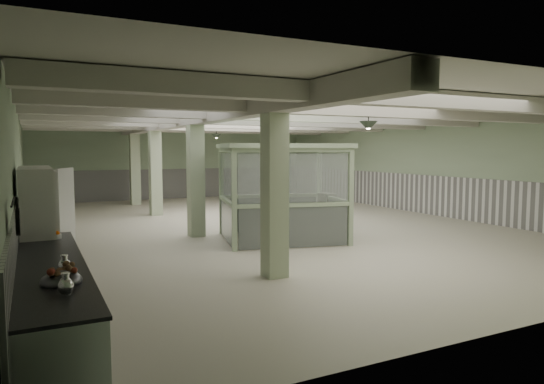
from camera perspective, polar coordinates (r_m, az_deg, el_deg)
name	(u,v)px	position (r m, az deg, el deg)	size (l,w,h in m)	color
floor	(260,225)	(16.03, -1.40, -3.91)	(20.00, 20.00, 0.00)	beige
ceiling	(260,115)	(15.88, -1.43, 9.03)	(14.00, 20.00, 0.02)	beige
wall_back	(177,163)	(25.26, -11.10, 3.37)	(14.00, 0.02, 3.60)	#9BB490
wall_left	(19,176)	(14.36, -27.62, 1.70)	(0.02, 20.00, 3.60)	#9BB490
wall_right	(422,167)	(19.86, 17.22, 2.81)	(0.02, 20.00, 3.60)	#9BB490
wainscot_left	(22,215)	(14.45, -27.35, -2.46)	(0.05, 19.90, 1.50)	silver
wainscot_right	(421,194)	(19.91, 17.09, -0.21)	(0.05, 19.90, 1.50)	silver
wainscot_back	(178,183)	(25.29, -11.05, 0.99)	(13.90, 0.05, 1.50)	silver
girder	(185,120)	(14.98, -10.22, 8.35)	(0.45, 19.90, 0.40)	beige
beam_a	(431,99)	(9.64, 18.17, 10.31)	(13.90, 0.35, 0.32)	beige
beam_b	(351,109)	(11.55, 9.30, 9.57)	(13.90, 0.35, 0.32)	beige
beam_c	(298,116)	(13.65, 3.08, 8.92)	(13.90, 0.35, 0.32)	beige
beam_d	(260,121)	(15.87, -1.43, 8.38)	(13.90, 0.35, 0.32)	beige
beam_e	(231,124)	(18.16, -4.81, 7.94)	(13.90, 0.35, 0.32)	beige
beam_f	(209,127)	(20.50, -7.42, 7.59)	(13.90, 0.35, 0.32)	beige
beam_g	(191,129)	(22.87, -9.49, 7.29)	(13.90, 0.35, 0.32)	beige
column_a	(275,185)	(9.38, 0.31, 0.80)	(0.42, 0.42, 3.60)	beige
column_b	(196,174)	(14.01, -8.97, 2.14)	(0.42, 0.42, 3.60)	beige
column_c	(155,168)	(18.84, -13.57, 2.79)	(0.42, 0.42, 3.60)	beige
column_d	(135,165)	(22.75, -15.84, 3.10)	(0.42, 0.42, 3.60)	beige
hook_rail	(13,202)	(6.78, -28.17, -1.01)	(0.02, 0.02, 1.20)	black
pendant_front	(368,126)	(11.82, 11.26, 7.64)	(0.44, 0.44, 0.22)	#2C382A
pendant_mid	(267,133)	(16.52, -0.59, 6.97)	(0.44, 0.44, 0.22)	#2C382A
pendant_back	(216,136)	(21.12, -6.57, 6.51)	(0.44, 0.44, 0.22)	#2C382A
prep_counter	(50,294)	(7.62, -24.62, -10.90)	(0.92, 5.31, 0.91)	silver
pitcher_near	(66,284)	(5.85, -23.10, -9.94)	(0.17, 0.19, 0.25)	silver
pitcher_far	(65,264)	(6.84, -23.21, -7.83)	(0.16, 0.19, 0.24)	silver
veg_colander	(61,275)	(6.33, -23.56, -8.97)	(0.47, 0.47, 0.22)	#414146
orange_bowl	(55,237)	(9.46, -24.20, -4.86)	(0.23, 0.23, 0.08)	#B2B2B7
skillet_near	(18,222)	(6.51, -27.72, -3.16)	(0.32, 0.32, 0.04)	black
skillet_far	(18,219)	(6.78, -27.68, -2.85)	(0.28, 0.28, 0.04)	black
walkin_cooler	(39,224)	(10.45, -25.77, -3.40)	(0.93, 2.29, 2.10)	silver
guard_booth	(282,175)	(13.31, 1.16, 1.97)	(3.83, 3.46, 2.64)	#9FB691
filing_cabinet	(327,213)	(14.47, 6.52, -2.52)	(0.39, 0.55, 1.20)	#606453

